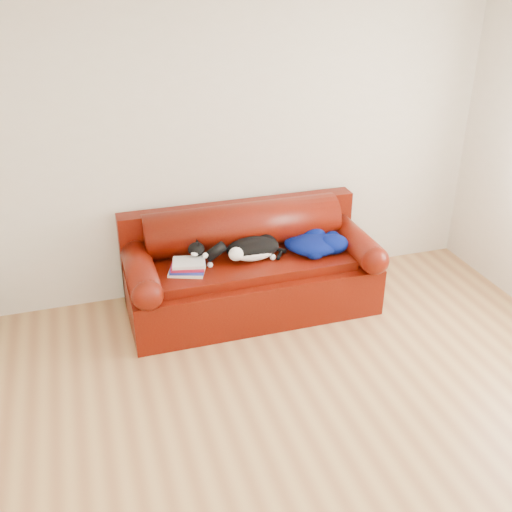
# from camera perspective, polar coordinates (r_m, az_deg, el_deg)

# --- Properties ---
(ground) EXTENTS (4.50, 4.50, 0.00)m
(ground) POSITION_cam_1_polar(r_m,az_deg,el_deg) (4.19, 6.51, -15.16)
(ground) COLOR #99663D
(ground) RESTS_ON ground
(room_shell) EXTENTS (4.52, 4.02, 2.61)m
(room_shell) POSITION_cam_1_polar(r_m,az_deg,el_deg) (3.38, 9.82, 6.96)
(room_shell) COLOR beige
(room_shell) RESTS_ON ground
(sofa_base) EXTENTS (2.10, 0.90, 0.50)m
(sofa_base) POSITION_cam_1_polar(r_m,az_deg,el_deg) (5.17, -0.48, -2.68)
(sofa_base) COLOR #3B0202
(sofa_base) RESTS_ON ground
(sofa_back) EXTENTS (2.10, 1.01, 0.88)m
(sofa_back) POSITION_cam_1_polar(r_m,az_deg,el_deg) (5.24, -1.26, 1.47)
(sofa_back) COLOR #3B0202
(sofa_back) RESTS_ON ground
(book_stack) EXTENTS (0.34, 0.30, 0.10)m
(book_stack) POSITION_cam_1_polar(r_m,az_deg,el_deg) (4.82, -6.50, -1.03)
(book_stack) COLOR white
(book_stack) RESTS_ON sofa_base
(cat) EXTENTS (0.66, 0.35, 0.23)m
(cat) POSITION_cam_1_polar(r_m,az_deg,el_deg) (4.98, -0.32, 0.65)
(cat) COLOR black
(cat) RESTS_ON sofa_base
(blanket) EXTENTS (0.52, 0.43, 0.16)m
(blanket) POSITION_cam_1_polar(r_m,az_deg,el_deg) (5.15, 5.69, 1.23)
(blanket) COLOR #021242
(blanket) RESTS_ON sofa_base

